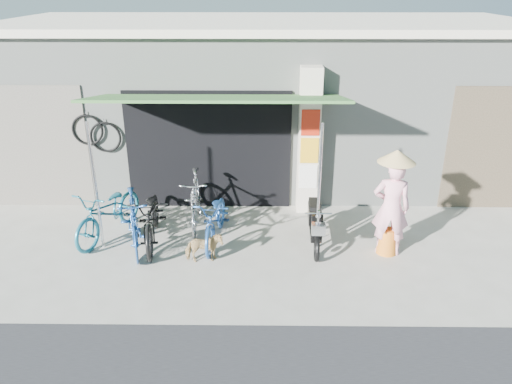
{
  "coord_description": "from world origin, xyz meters",
  "views": [
    {
      "loc": [
        -0.1,
        -7.24,
        4.52
      ],
      "look_at": [
        -0.2,
        1.0,
        1.0
      ],
      "focal_mm": 35.0,
      "sensor_mm": 36.0,
      "label": 1
    }
  ],
  "objects_px": {
    "bike_teal": "(109,212)",
    "nun": "(391,204)",
    "moped": "(315,223)",
    "bike_silver": "(196,200)",
    "bike_navy": "(216,219)",
    "bike_black": "(153,217)",
    "bike_blue": "(134,222)",
    "street_dog": "(204,248)"
  },
  "relations": [
    {
      "from": "bike_black",
      "to": "bike_teal",
      "type": "bearing_deg",
      "value": 158.65
    },
    {
      "from": "bike_blue",
      "to": "bike_navy",
      "type": "distance_m",
      "value": 1.48
    },
    {
      "from": "bike_black",
      "to": "bike_navy",
      "type": "bearing_deg",
      "value": -4.72
    },
    {
      "from": "bike_silver",
      "to": "moped",
      "type": "relative_size",
      "value": 1.14
    },
    {
      "from": "bike_teal",
      "to": "bike_navy",
      "type": "height_order",
      "value": "bike_teal"
    },
    {
      "from": "bike_blue",
      "to": "moped",
      "type": "xyz_separation_m",
      "value": [
        3.27,
        0.2,
        -0.12
      ]
    },
    {
      "from": "bike_navy",
      "to": "bike_silver",
      "type": "bearing_deg",
      "value": 130.77
    },
    {
      "from": "bike_teal",
      "to": "moped",
      "type": "distance_m",
      "value": 3.85
    },
    {
      "from": "bike_blue",
      "to": "moped",
      "type": "relative_size",
      "value": 1.1
    },
    {
      "from": "bike_navy",
      "to": "moped",
      "type": "bearing_deg",
      "value": 3.08
    },
    {
      "from": "bike_teal",
      "to": "moped",
      "type": "bearing_deg",
      "value": 16.15
    },
    {
      "from": "bike_teal",
      "to": "bike_blue",
      "type": "xyz_separation_m",
      "value": [
        0.57,
        -0.44,
        0.02
      ]
    },
    {
      "from": "bike_blue",
      "to": "nun",
      "type": "distance_m",
      "value": 4.55
    },
    {
      "from": "bike_teal",
      "to": "bike_navy",
      "type": "xyz_separation_m",
      "value": [
        2.02,
        -0.18,
        -0.04
      ]
    },
    {
      "from": "bike_silver",
      "to": "bike_navy",
      "type": "height_order",
      "value": "bike_silver"
    },
    {
      "from": "bike_black",
      "to": "nun",
      "type": "height_order",
      "value": "nun"
    },
    {
      "from": "bike_black",
      "to": "moped",
      "type": "bearing_deg",
      "value": -7.34
    },
    {
      "from": "moped",
      "to": "bike_black",
      "type": "bearing_deg",
      "value": -178.17
    },
    {
      "from": "bike_silver",
      "to": "bike_black",
      "type": "bearing_deg",
      "value": -139.59
    },
    {
      "from": "bike_teal",
      "to": "bike_black",
      "type": "bearing_deg",
      "value": 5.36
    },
    {
      "from": "bike_navy",
      "to": "moped",
      "type": "relative_size",
      "value": 1.1
    },
    {
      "from": "bike_teal",
      "to": "nun",
      "type": "xyz_separation_m",
      "value": [
        5.11,
        -0.55,
        0.43
      ]
    },
    {
      "from": "bike_silver",
      "to": "street_dog",
      "type": "bearing_deg",
      "value": -80.98
    },
    {
      "from": "bike_black",
      "to": "bike_silver",
      "type": "height_order",
      "value": "bike_silver"
    },
    {
      "from": "bike_navy",
      "to": "nun",
      "type": "bearing_deg",
      "value": -1.76
    },
    {
      "from": "moped",
      "to": "bike_silver",
      "type": "bearing_deg",
      "value": 165.12
    },
    {
      "from": "bike_blue",
      "to": "bike_navy",
      "type": "bearing_deg",
      "value": -5.23
    },
    {
      "from": "street_dog",
      "to": "moped",
      "type": "bearing_deg",
      "value": -81.16
    },
    {
      "from": "bike_navy",
      "to": "nun",
      "type": "relative_size",
      "value": 0.92
    },
    {
      "from": "street_dog",
      "to": "nun",
      "type": "xyz_separation_m",
      "value": [
        3.23,
        0.37,
        0.67
      ]
    },
    {
      "from": "nun",
      "to": "moped",
      "type": "bearing_deg",
      "value": -3.1
    },
    {
      "from": "bike_blue",
      "to": "bike_silver",
      "type": "relative_size",
      "value": 0.97
    },
    {
      "from": "bike_teal",
      "to": "nun",
      "type": "height_order",
      "value": "nun"
    },
    {
      "from": "bike_teal",
      "to": "bike_black",
      "type": "relative_size",
      "value": 1.0
    },
    {
      "from": "bike_teal",
      "to": "bike_navy",
      "type": "distance_m",
      "value": 2.03
    },
    {
      "from": "bike_navy",
      "to": "moped",
      "type": "distance_m",
      "value": 1.82
    },
    {
      "from": "bike_teal",
      "to": "nun",
      "type": "relative_size",
      "value": 1.0
    },
    {
      "from": "bike_teal",
      "to": "bike_silver",
      "type": "distance_m",
      "value": 1.64
    },
    {
      "from": "bike_black",
      "to": "bike_navy",
      "type": "relative_size",
      "value": 1.1
    },
    {
      "from": "moped",
      "to": "nun",
      "type": "xyz_separation_m",
      "value": [
        1.26,
        -0.31,
        0.53
      ]
    },
    {
      "from": "bike_silver",
      "to": "nun",
      "type": "bearing_deg",
      "value": -19.35
    },
    {
      "from": "bike_navy",
      "to": "street_dog",
      "type": "height_order",
      "value": "bike_navy"
    }
  ]
}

